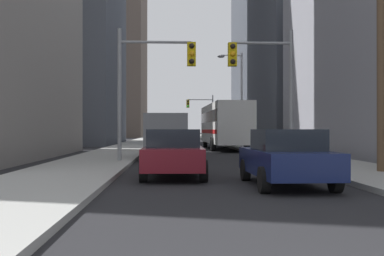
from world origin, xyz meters
TOP-DOWN VIEW (x-y plane):
  - sidewalk_left at (-4.97, 50.00)m, footprint 3.45×160.00m
  - sidewalk_right at (4.97, 50.00)m, footprint 3.45×160.00m
  - city_bus at (2.51, 32.33)m, footprint 2.78×11.56m
  - cargo_van_grey at (-1.76, 20.69)m, footprint 2.16×5.25m
  - sedan_navy at (1.50, 9.67)m, footprint 1.95×4.23m
  - sedan_maroon at (-1.49, 12.03)m, footprint 1.95×4.23m
  - sedan_beige at (-1.67, 26.53)m, footprint 1.95×4.26m
  - sedan_green at (-1.51, 43.98)m, footprint 1.95×4.26m
  - traffic_signal_near_left at (-2.38, 17.96)m, footprint 3.47×0.44m
  - traffic_signal_near_right at (2.62, 17.96)m, footprint 2.94×0.44m
  - traffic_signal_far_right at (2.36, 56.88)m, footprint 3.50×0.44m
  - utility_pole_right at (5.31, 12.27)m, footprint 2.20×0.28m
  - street_lamp_right at (3.65, 33.06)m, footprint 1.98×0.32m
  - building_right_mid_block at (16.97, 50.95)m, footprint 19.08×29.33m

SIDE VIEW (x-z plane):
  - sidewalk_left at x=-4.97m, z-range 0.00..0.15m
  - sidewalk_right at x=4.97m, z-range 0.00..0.15m
  - sedan_navy at x=1.50m, z-range 0.01..1.53m
  - sedan_maroon at x=-1.49m, z-range 0.01..1.53m
  - sedan_beige at x=-1.67m, z-range 0.01..1.53m
  - sedan_green at x=-1.51m, z-range 0.01..1.53m
  - cargo_van_grey at x=-1.76m, z-range 0.16..2.42m
  - city_bus at x=2.51m, z-range 0.23..3.63m
  - traffic_signal_near_right at x=2.62m, z-range 1.00..7.00m
  - traffic_signal_near_left at x=-2.38m, z-range 1.03..7.03m
  - traffic_signal_far_right at x=2.36m, z-range 1.03..7.03m
  - street_lamp_right at x=3.65m, z-range 0.74..8.24m
  - utility_pole_right at x=5.31m, z-range 0.27..9.40m
  - building_right_mid_block at x=16.97m, z-range 0.00..31.85m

